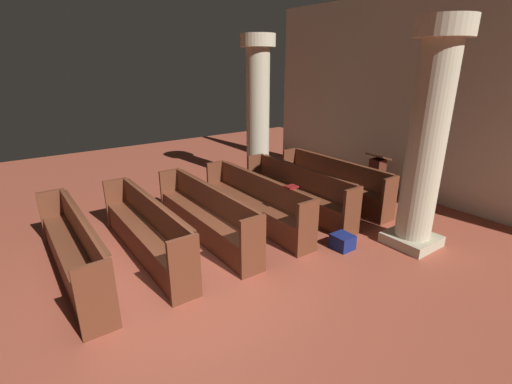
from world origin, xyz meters
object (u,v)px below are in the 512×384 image
Objects in this scene: pillar_far_side at (258,109)px; pew_row_1 at (297,189)px; pew_row_2 at (255,200)px; lectern at (376,180)px; pew_row_0 at (333,180)px; pew_row_5 at (73,247)px; hymn_book at (291,187)px; pew_row_3 at (206,213)px; kneeler_box_navy at (342,242)px; pew_row_4 at (146,228)px; pillar_aisle_side at (428,137)px.

pew_row_1 is at bearing -14.98° from pillar_far_side.
pew_row_2 is 2.78× the size of lectern.
pillar_far_side is 3.38m from lectern.
pew_row_5 is at bearing -90.00° from pew_row_0.
pew_row_0 is at bearing 112.44° from hymn_book.
pew_row_1 is 2.04m from lectern.
pew_row_3 is at bearing -122.74° from hymn_book.
kneeler_box_navy is (1.69, 0.62, -0.38)m from pew_row_2.
pew_row_0 is at bearing 12.20° from pillar_far_side.
pew_row_0 is 8.83× the size of kneeler_box_navy.
hymn_book reaches higher than pew_row_2.
pillar_far_side is (-2.24, 1.68, 1.39)m from pew_row_2.
pew_row_0 is 2.78× the size of lectern.
pew_row_2 is at bearing -160.00° from kneeler_box_navy.
pew_row_4 is (0.00, -1.08, 0.00)m from pew_row_3.
pew_row_3 is at bearing -90.00° from pew_row_1.
pew_row_0 is 14.75× the size of hymn_book.
pew_row_4 is 1.00× the size of pew_row_5.
hymn_book is at bearing 12.94° from pew_row_2.
pew_row_1 is 2.76m from pillar_aisle_side.
kneeler_box_navy is (1.69, -1.55, -0.38)m from pew_row_0.
lectern reaches higher than hymn_book.
pew_row_1 is 2.17m from pew_row_3.
pew_row_1 is 1.30m from hymn_book.
pew_row_1 is 1.08m from pew_row_2.
pew_row_2 is at bearing -143.11° from pillar_aisle_side.
pew_row_4 is at bearing -109.14° from hymn_book.
pillar_aisle_side is 17.88× the size of hymn_book.
pew_row_5 is at bearing -90.00° from pew_row_3.
kneeler_box_navy is at bearing -118.42° from pillar_aisle_side.
hymn_book reaches higher than pew_row_1.
lectern is (0.48, 0.90, -0.05)m from pew_row_0.
pew_row_3 is 0.82× the size of pillar_far_side.
hymn_book is at bearing 70.86° from pew_row_4.
pew_row_1 is 2.78× the size of lectern.
pillar_far_side reaches higher than lectern.
pillar_far_side is at bearing 120.18° from pew_row_4.
pew_row_3 is 2.17m from pew_row_5.
pew_row_5 is (0.00, -3.25, 0.00)m from pew_row_2.
pew_row_5 is 5.60m from pillar_far_side.
pew_row_1 is 1.80m from kneeler_box_navy.
pew_row_5 is 5.65m from pillar_aisle_side.
pillar_aisle_side is 2.68m from lectern.
kneeler_box_navy is at bearing -15.43° from pew_row_1.
pew_row_1 is at bearing -90.00° from pew_row_0.
kneeler_box_navy is at bearing 45.12° from pew_row_3.
pew_row_4 is 4.72m from pillar_aisle_side.
pew_row_0 is 2.72m from pillar_aisle_side.
pew_row_0 is 1.00× the size of pew_row_5.
hymn_book reaches higher than pew_row_5.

